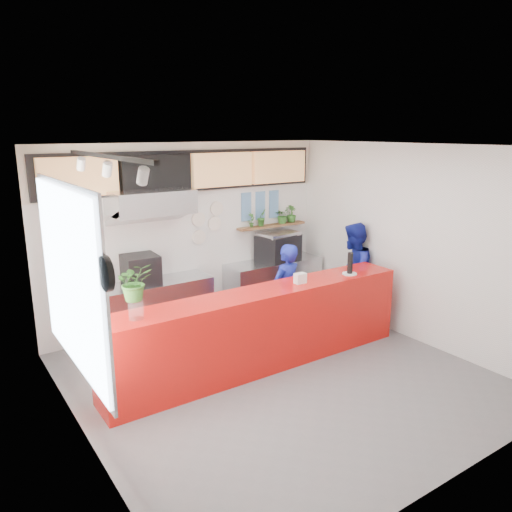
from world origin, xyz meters
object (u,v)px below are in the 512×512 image
espresso_machine (278,247)px  staff_center (286,293)px  service_counter (262,329)px  staff_right (352,272)px  pepper_mill (350,263)px  panini_oven (141,270)px

espresso_machine → staff_center: bearing=-133.3°
service_counter → staff_right: bearing=14.5°
service_counter → staff_center: size_ratio=2.94×
staff_right → pepper_mill: bearing=15.3°
staff_center → staff_right: size_ratio=0.90×
staff_right → staff_center: bearing=-25.1°
service_counter → espresso_machine: 2.48m
staff_center → pepper_mill: bearing=125.2°
panini_oven → pepper_mill: size_ratio=1.58×
espresso_machine → staff_right: size_ratio=0.43×
service_counter → espresso_machine: espresso_machine is taller
service_counter → panini_oven: 2.14m
panini_oven → pepper_mill: (2.52, -1.89, 0.15)m
panini_oven → service_counter: bearing=-57.8°
panini_oven → staff_right: 3.50m
panini_oven → espresso_machine: size_ratio=0.69×
staff_right → pepper_mill: size_ratio=5.31×
staff_right → espresso_machine: bearing=-87.9°
service_counter → staff_right: (2.27, 0.59, 0.30)m
panini_oven → staff_right: (3.27, -1.21, -0.28)m
service_counter → pepper_mill: 1.69m
panini_oven → staff_right: bearing=-17.1°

